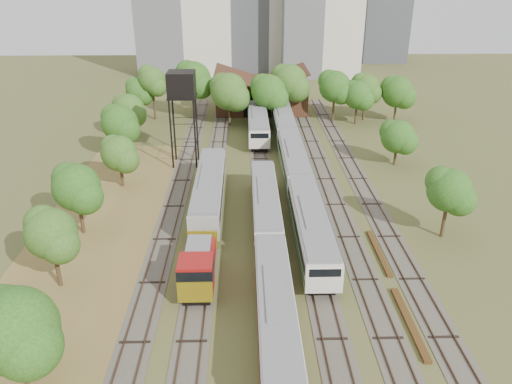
{
  "coord_description": "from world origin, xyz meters",
  "views": [
    {
      "loc": [
        -4.12,
        -31.88,
        24.32
      ],
      "look_at": [
        -2.95,
        15.92,
        2.5
      ],
      "focal_mm": 35.0,
      "sensor_mm": 36.0,
      "label": 1
    }
  ],
  "objects_px": {
    "railcar_green_set": "(293,161)",
    "railcar_red_set": "(270,248)",
    "shunter_locomotive": "(198,268)",
    "water_tower": "(182,87)"
  },
  "relations": [
    {
      "from": "railcar_red_set",
      "to": "railcar_green_set",
      "type": "height_order",
      "value": "railcar_green_set"
    },
    {
      "from": "railcar_red_set",
      "to": "water_tower",
      "type": "xyz_separation_m",
      "value": [
        -9.95,
        25.08,
        8.57
      ]
    },
    {
      "from": "railcar_red_set",
      "to": "railcar_green_set",
      "type": "bearing_deg",
      "value": 79.0
    },
    {
      "from": "railcar_red_set",
      "to": "water_tower",
      "type": "bearing_deg",
      "value": 111.64
    },
    {
      "from": "shunter_locomotive",
      "to": "railcar_red_set",
      "type": "bearing_deg",
      "value": 26.93
    },
    {
      "from": "shunter_locomotive",
      "to": "railcar_green_set",
      "type": "bearing_deg",
      "value": 67.06
    },
    {
      "from": "railcar_red_set",
      "to": "shunter_locomotive",
      "type": "relative_size",
      "value": 4.27
    },
    {
      "from": "railcar_green_set",
      "to": "railcar_red_set",
      "type": "bearing_deg",
      "value": -101.0
    },
    {
      "from": "railcar_green_set",
      "to": "shunter_locomotive",
      "type": "relative_size",
      "value": 6.43
    },
    {
      "from": "railcar_red_set",
      "to": "shunter_locomotive",
      "type": "distance_m",
      "value": 6.73
    }
  ]
}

